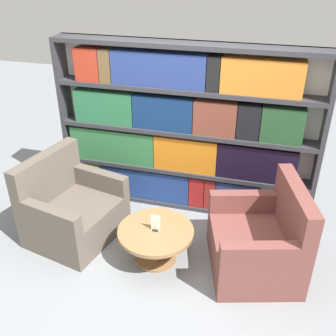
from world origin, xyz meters
TOP-DOWN VIEW (x-y plane):
  - ground_plane at (0.00, 0.00)m, footprint 14.00×14.00m
  - bookshelf at (-0.05, 1.30)m, footprint 3.05×0.30m
  - armchair_left at (-1.06, 0.36)m, footprint 1.01×1.10m
  - armchair_right at (0.99, 0.36)m, footprint 1.06×1.14m
  - coffee_table at (-0.03, 0.20)m, footprint 0.78×0.78m
  - table_sign at (-0.03, 0.20)m, footprint 0.10×0.06m

SIDE VIEW (x-z plane):
  - ground_plane at x=0.00m, z-range 0.00..0.00m
  - coffee_table at x=-0.03m, z-range 0.08..0.46m
  - armchair_left at x=-1.06m, z-range -0.16..0.78m
  - armchair_right at x=0.99m, z-range -0.16..0.78m
  - table_sign at x=-0.03m, z-range 0.37..0.55m
  - bookshelf at x=-0.05m, z-range -0.02..1.99m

